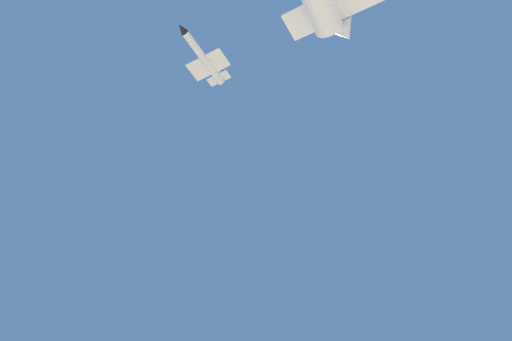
# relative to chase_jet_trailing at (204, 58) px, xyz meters

# --- Properties ---
(chase_jet_trailing) EXTENTS (12.60, 13.06, 4.00)m
(chase_jet_trailing) POSITION_rel_chase_jet_trailing_xyz_m (0.00, 0.00, 0.00)
(chase_jet_trailing) COLOR silver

